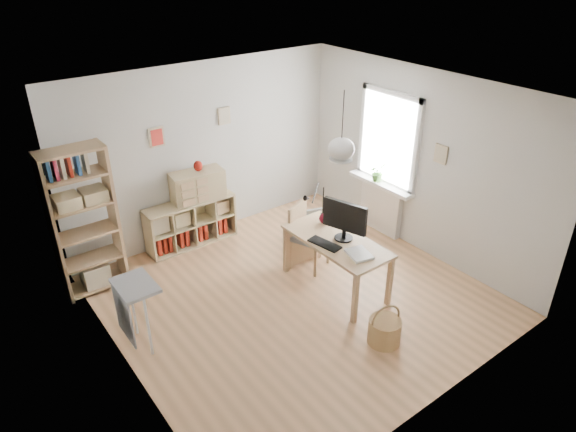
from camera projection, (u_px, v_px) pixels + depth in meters
ground at (296, 296)px, 6.83m from camera, size 4.50×4.50×0.00m
room_shell at (341, 149)px, 6.06m from camera, size 4.50×4.50×4.50m
window_unit at (389, 139)px, 7.69m from camera, size 0.07×1.16×1.46m
radiator at (381, 207)px, 8.22m from camera, size 0.10×0.80×0.80m
windowsill at (381, 184)px, 7.99m from camera, size 0.22×1.20×0.06m
desk at (336, 246)px, 6.70m from camera, size 0.70×1.50×0.75m
cube_shelf at (189, 226)px, 7.90m from camera, size 1.40×0.38×0.72m
tall_bookshelf at (82, 217)px, 6.50m from camera, size 0.80×0.38×2.00m
side_table at (131, 300)px, 5.68m from camera, size 0.40×0.55×0.85m
chair at (306, 232)px, 7.24m from camera, size 0.61×0.61×0.96m
wicker_basket at (384, 330)px, 5.97m from camera, size 0.39×0.38×0.53m
storage_chest at (313, 235)px, 7.89m from camera, size 0.65×0.69×0.53m
monitor at (345, 219)px, 6.54m from camera, size 0.24×0.59×0.53m
keyboard at (325, 244)px, 6.54m from camera, size 0.25×0.47×0.02m
task_lamp at (314, 201)px, 6.91m from camera, size 0.45×0.17×0.48m
yarn_ball at (324, 219)px, 7.00m from camera, size 0.15×0.15×0.15m
paper_tray at (359, 254)px, 6.32m from camera, size 0.33×0.37×0.03m
drawer_chest at (197, 186)px, 7.66m from camera, size 0.82×0.45×0.45m
red_vase at (198, 166)px, 7.54m from camera, size 0.13×0.13×0.16m
potted_plant at (377, 172)px, 7.95m from camera, size 0.32×0.30×0.28m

